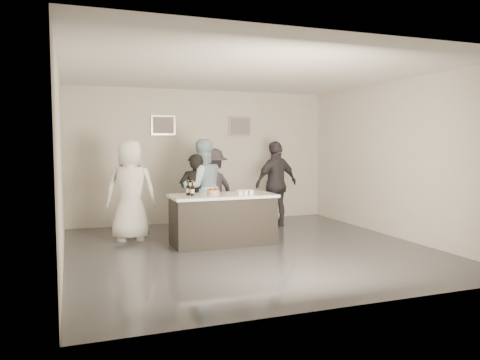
{
  "coord_description": "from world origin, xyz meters",
  "views": [
    {
      "loc": [
        -2.88,
        -7.35,
        1.83
      ],
      "look_at": [
        0.0,
        0.5,
        1.15
      ],
      "focal_mm": 35.0,
      "sensor_mm": 36.0,
      "label": 1
    }
  ],
  "objects": [
    {
      "name": "floor",
      "position": [
        0.0,
        0.0,
        0.0
      ],
      "size": [
        6.0,
        6.0,
        0.0
      ],
      "primitive_type": "plane",
      "color": "#3D3D42",
      "rests_on": "ground"
    },
    {
      "name": "ceiling",
      "position": [
        0.0,
        0.0,
        3.0
      ],
      "size": [
        6.0,
        6.0,
        0.0
      ],
      "primitive_type": "plane",
      "rotation": [
        3.14,
        0.0,
        0.0
      ],
      "color": "white"
    },
    {
      "name": "wall_back",
      "position": [
        0.0,
        3.0,
        1.5
      ],
      "size": [
        6.0,
        0.04,
        3.0
      ],
      "primitive_type": "cube",
      "color": "beige",
      "rests_on": "ground"
    },
    {
      "name": "wall_front",
      "position": [
        0.0,
        -3.0,
        1.5
      ],
      "size": [
        6.0,
        0.04,
        3.0
      ],
      "primitive_type": "cube",
      "color": "beige",
      "rests_on": "ground"
    },
    {
      "name": "wall_left",
      "position": [
        -3.0,
        0.0,
        1.5
      ],
      "size": [
        0.04,
        6.0,
        3.0
      ],
      "primitive_type": "cube",
      "color": "beige",
      "rests_on": "ground"
    },
    {
      "name": "wall_right",
      "position": [
        3.0,
        0.0,
        1.5
      ],
      "size": [
        0.04,
        6.0,
        3.0
      ],
      "primitive_type": "cube",
      "color": "beige",
      "rests_on": "ground"
    },
    {
      "name": "picture_left",
      "position": [
        -0.9,
        2.97,
        2.2
      ],
      "size": [
        0.54,
        0.04,
        0.44
      ],
      "primitive_type": "cube",
      "color": "#B2B2B7",
      "rests_on": "wall_back"
    },
    {
      "name": "picture_right",
      "position": [
        0.9,
        2.97,
        2.2
      ],
      "size": [
        0.54,
        0.04,
        0.44
      ],
      "primitive_type": "cube",
      "color": "#B2B2B7",
      "rests_on": "wall_back"
    },
    {
      "name": "bar_counter",
      "position": [
        -0.32,
        0.53,
        0.45
      ],
      "size": [
        1.86,
        0.86,
        0.9
      ],
      "primitive_type": "cube",
      "color": "white",
      "rests_on": "ground"
    },
    {
      "name": "cake",
      "position": [
        -0.5,
        0.5,
        0.94
      ],
      "size": [
        0.22,
        0.22,
        0.08
      ],
      "primitive_type": "cylinder",
      "color": "orange",
      "rests_on": "bar_counter"
    },
    {
      "name": "beer_bottle_a",
      "position": [
        -0.94,
        0.58,
        1.03
      ],
      "size": [
        0.07,
        0.07,
        0.26
      ],
      "primitive_type": "cylinder",
      "color": "black",
      "rests_on": "bar_counter"
    },
    {
      "name": "beer_bottle_b",
      "position": [
        -0.89,
        0.46,
        1.03
      ],
      "size": [
        0.07,
        0.07,
        0.26
      ],
      "primitive_type": "cylinder",
      "color": "black",
      "rests_on": "bar_counter"
    },
    {
      "name": "tumbler_cluster",
      "position": [
        0.07,
        0.44,
        0.94
      ],
      "size": [
        0.3,
        0.19,
        0.08
      ],
      "primitive_type": "cube",
      "color": "#C16B12",
      "rests_on": "bar_counter"
    },
    {
      "name": "candles",
      "position": [
        -0.55,
        0.25,
        0.9
      ],
      "size": [
        0.24,
        0.08,
        0.01
      ],
      "primitive_type": "cube",
      "color": "pink",
      "rests_on": "bar_counter"
    },
    {
      "name": "person_main_black",
      "position": [
        -0.64,
        1.24,
        0.8
      ],
      "size": [
        0.64,
        0.47,
        1.61
      ],
      "primitive_type": "imported",
      "rotation": [
        0.0,
        0.0,
        2.99
      ],
      "color": "black",
      "rests_on": "ground"
    },
    {
      "name": "person_main_blue",
      "position": [
        -0.46,
        1.38,
        0.94
      ],
      "size": [
        0.99,
        0.81,
        1.88
      ],
      "primitive_type": "imported",
      "rotation": [
        0.0,
        0.0,
        3.25
      ],
      "color": "#9FBFD0",
      "rests_on": "ground"
    },
    {
      "name": "person_guest_left",
      "position": [
        -1.82,
        1.44,
        0.94
      ],
      "size": [
        1.02,
        0.77,
        1.88
      ],
      "primitive_type": "imported",
      "rotation": [
        0.0,
        0.0,
        2.94
      ],
      "color": "white",
      "rests_on": "ground"
    },
    {
      "name": "person_guest_right",
      "position": [
        1.34,
        1.87,
        0.93
      ],
      "size": [
        1.17,
        0.72,
        1.85
      ],
      "primitive_type": "imported",
      "rotation": [
        0.0,
        0.0,
        3.4
      ],
      "color": "#353038",
      "rests_on": "ground"
    },
    {
      "name": "person_guest_back",
      "position": [
        -0.11,
        1.91,
        0.85
      ],
      "size": [
        1.26,
        1.01,
        1.7
      ],
      "primitive_type": "imported",
      "rotation": [
        0.0,
        0.0,
        3.54
      ],
      "color": "#322F37",
      "rests_on": "ground"
    }
  ]
}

